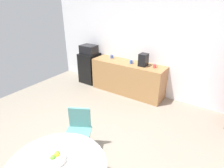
{
  "coord_description": "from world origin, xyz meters",
  "views": [
    {
      "loc": [
        2.04,
        -1.65,
        2.53
      ],
      "look_at": [
        0.17,
        1.17,
        0.95
      ],
      "focal_mm": 29.95,
      "sensor_mm": 36.0,
      "label": 1
    }
  ],
  "objects": [
    {
      "name": "fruit_bowl",
      "position": [
        0.55,
        -0.65,
        0.76
      ],
      "size": [
        0.26,
        0.26,
        0.11
      ],
      "color": "silver",
      "rests_on": "round_table"
    },
    {
      "name": "mini_fridge",
      "position": [
        -1.68,
        2.65,
        0.47
      ],
      "size": [
        0.54,
        0.54,
        0.94
      ],
      "primitive_type": "cube",
      "color": "black",
      "rests_on": "ground_plane"
    },
    {
      "name": "mug_white",
      "position": [
        -0.19,
        2.63,
        0.95
      ],
      "size": [
        0.13,
        0.08,
        0.09
      ],
      "color": "#3F66BF",
      "rests_on": "counter_block"
    },
    {
      "name": "chair_teal",
      "position": [
        0.13,
        0.19,
        0.52
      ],
      "size": [
        0.57,
        0.57,
        0.83
      ],
      "color": "silver",
      "rests_on": "ground_plane"
    },
    {
      "name": "mug_red",
      "position": [
        -0.89,
        2.74,
        0.95
      ],
      "size": [
        0.13,
        0.08,
        0.09
      ],
      "color": "#3F66BF",
      "rests_on": "counter_block"
    },
    {
      "name": "microwave",
      "position": [
        -1.68,
        2.65,
        1.07
      ],
      "size": [
        0.48,
        0.38,
        0.26
      ],
      "primitive_type": "cube",
      "color": "black",
      "rests_on": "mini_fridge"
    },
    {
      "name": "coffee_maker",
      "position": [
        0.15,
        2.65,
        1.06
      ],
      "size": [
        0.2,
        0.24,
        0.32
      ],
      "primitive_type": "cube",
      "color": "black",
      "rests_on": "counter_block"
    },
    {
      "name": "ground_plane",
      "position": [
        0.0,
        0.0,
        0.0
      ],
      "size": [
        6.0,
        6.0,
        0.0
      ],
      "primitive_type": "plane",
      "color": "gray"
    },
    {
      "name": "counter_block",
      "position": [
        -0.29,
        2.65,
        0.45
      ],
      "size": [
        2.08,
        0.6,
        0.9
      ],
      "primitive_type": "cube",
      "color": "#9E7042",
      "rests_on": "ground_plane"
    },
    {
      "name": "mug_green",
      "position": [
        0.47,
        2.67,
        0.95
      ],
      "size": [
        0.13,
        0.08,
        0.09
      ],
      "color": "#D84C4C",
      "rests_on": "counter_block"
    },
    {
      "name": "wall_back",
      "position": [
        0.0,
        3.0,
        1.3
      ],
      "size": [
        6.0,
        0.1,
        2.6
      ],
      "primitive_type": "cube",
      "color": "silver",
      "rests_on": "ground_plane"
    }
  ]
}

